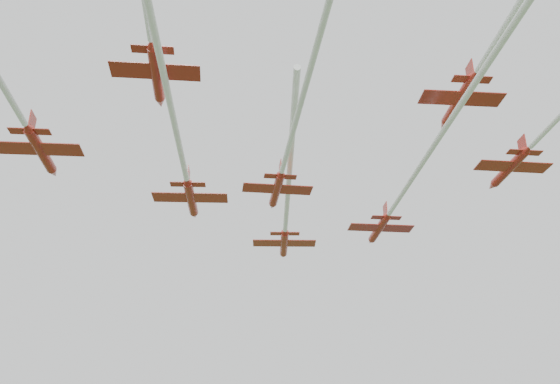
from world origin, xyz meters
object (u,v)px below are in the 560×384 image
(jet_row2_right, at_px, (415,174))
(jet_row4_left, at_px, (145,0))
(jet_row4_right, at_px, (505,25))
(jet_lead, at_px, (286,216))
(jet_row3_mid, at_px, (289,147))
(jet_row2_left, at_px, (176,131))

(jet_row2_right, bearing_deg, jet_row4_left, -142.75)
(jet_row2_right, xyz_separation_m, jet_row4_left, (-15.32, -30.85, 3.50))
(jet_row4_left, bearing_deg, jet_row4_right, -1.55)
(jet_lead, relative_size, jet_row3_mid, 1.20)
(jet_lead, xyz_separation_m, jet_row2_left, (-2.47, -26.65, -0.35))
(jet_row2_right, bearing_deg, jet_row4_right, -87.02)
(jet_row4_left, height_order, jet_row4_right, jet_row4_left)
(jet_row3_mid, distance_m, jet_row4_right, 23.32)
(jet_row3_mid, bearing_deg, jet_lead, 83.03)
(jet_lead, bearing_deg, jet_row2_left, -117.24)
(jet_row2_left, relative_size, jet_row3_mid, 1.52)
(jet_row2_left, bearing_deg, jet_row4_right, -33.00)
(jet_row4_left, bearing_deg, jet_row2_right, 37.55)
(jet_row2_left, bearing_deg, jet_lead, 61.56)
(jet_lead, height_order, jet_row4_left, jet_lead)
(jet_lead, relative_size, jet_row4_left, 1.21)
(jet_lead, bearing_deg, jet_row4_right, -68.54)
(jet_lead, distance_m, jet_row4_right, 44.61)
(jet_row2_right, xyz_separation_m, jet_row4_right, (10.67, -19.01, 2.56))
(jet_lead, distance_m, jet_row3_mid, 25.74)
(jet_row3_mid, height_order, jet_row4_right, jet_row4_right)
(jet_lead, xyz_separation_m, jet_row4_left, (4.67, -44.24, 0.26))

